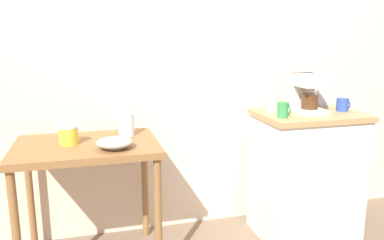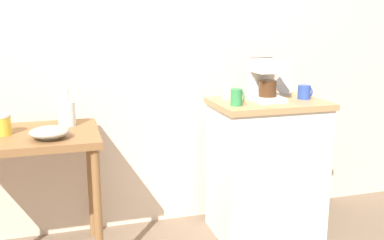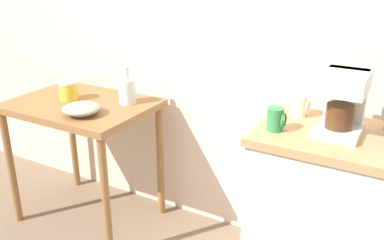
{
  "view_description": "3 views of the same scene",
  "coord_description": "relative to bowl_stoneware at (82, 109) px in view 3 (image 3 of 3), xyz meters",
  "views": [
    {
      "loc": [
        -0.67,
        -2.16,
        1.38
      ],
      "look_at": [
        -0.08,
        0.03,
        0.89
      ],
      "focal_mm": 35.71,
      "sensor_mm": 36.0,
      "label": 1
    },
    {
      "loc": [
        -0.48,
        -2.39,
        1.36
      ],
      "look_at": [
        0.23,
        -0.02,
        0.81
      ],
      "focal_mm": 41.06,
      "sensor_mm": 36.0,
      "label": 2
    },
    {
      "loc": [
        1.01,
        -1.65,
        1.57
      ],
      "look_at": [
        0.05,
        0.04,
        0.82
      ],
      "focal_mm": 39.82,
      "sensor_mm": 36.0,
      "label": 3
    }
  ],
  "objects": [
    {
      "name": "wooden_table",
      "position": [
        -0.15,
        0.15,
        -0.14
      ],
      "size": [
        0.82,
        0.6,
        0.78
      ],
      "color": "olive",
      "rests_on": "ground_plane"
    },
    {
      "name": "bowl_stoneware",
      "position": [
        0.0,
        0.0,
        0.0
      ],
      "size": [
        0.2,
        0.2,
        0.06
      ],
      "color": "#9E998C",
      "rests_on": "wooden_table"
    },
    {
      "name": "mug_small_cream",
      "position": [
        1.09,
        0.27,
        0.12
      ],
      "size": [
        0.08,
        0.08,
        0.1
      ],
      "color": "beige",
      "rests_on": "kitchen_counter"
    },
    {
      "name": "coffee_maker",
      "position": [
        1.29,
        0.16,
        0.21
      ],
      "size": [
        0.18,
        0.22,
        0.26
      ],
      "color": "white",
      "rests_on": "kitchen_counter"
    },
    {
      "name": "mug_tall_green",
      "position": [
        1.05,
        0.05,
        0.12
      ],
      "size": [
        0.08,
        0.07,
        0.1
      ],
      "color": "#338C4C",
      "rests_on": "kitchen_counter"
    },
    {
      "name": "kitchen_counter",
      "position": [
        1.31,
        0.15,
        -0.37
      ],
      "size": [
        0.69,
        0.5,
        0.88
      ],
      "color": "white",
      "rests_on": "ground_plane"
    },
    {
      "name": "glass_carafe_vase",
      "position": [
        0.09,
        0.28,
        0.04
      ],
      "size": [
        0.1,
        0.1,
        0.22
      ],
      "color": "silver",
      "rests_on": "wooden_table"
    },
    {
      "name": "canister_enamel",
      "position": [
        -0.25,
        0.16,
        0.02
      ],
      "size": [
        0.11,
        0.11,
        0.11
      ],
      "color": "gold",
      "rests_on": "wooden_table"
    }
  ]
}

